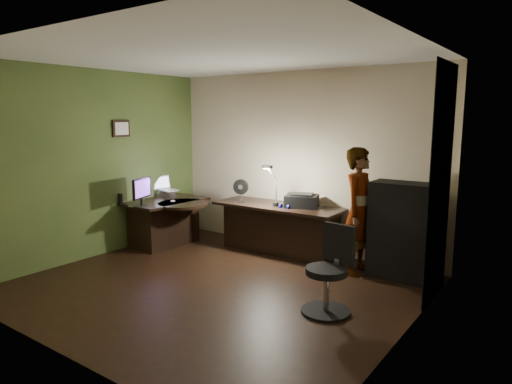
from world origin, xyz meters
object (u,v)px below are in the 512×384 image
Objects in this scene: cabinet at (404,231)px; office_chair at (327,271)px; monitor at (141,196)px; desk_right at (277,229)px; person at (360,211)px; desk_left at (166,222)px.

office_chair is (-0.31, -1.49, -0.15)m from cabinet.
monitor reaches higher than office_chair.
desk_right is 2.13× the size of office_chair.
person is (-0.24, 1.39, 0.36)m from office_chair.
monitor is at bearing 111.68° from person.
office_chair is at bearing -25.29° from monitor.
desk_left is 1.02× the size of cabinet.
office_chair is at bearing -12.42° from desk_left.
person is (3.02, 0.54, 0.46)m from desk_left.
person reaches higher than monitor.
monitor is at bearing -162.48° from cabinet.
cabinet is 0.59m from person.
monitor is 0.51× the size of office_chair.
cabinet reaches higher than desk_right.
person is at bearing 0.04° from monitor.
office_chair is (3.26, -0.85, 0.10)m from desk_left.
desk_left is at bearing 102.50° from person.
monitor is 0.28× the size of person.
desk_right reaches higher than desk_left.
desk_right is at bearing 15.42° from monitor.
monitor is (0.03, -0.51, 0.50)m from desk_left.
person is (1.33, -0.10, 0.46)m from desk_right.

